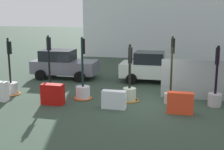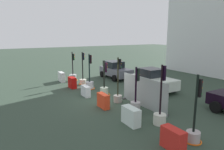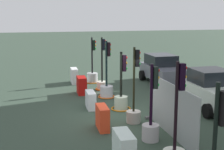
% 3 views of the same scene
% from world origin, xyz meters
% --- Properties ---
extents(ground_plane, '(120.00, 120.00, 0.00)m').
position_xyz_m(ground_plane, '(0.00, 0.00, 0.00)').
color(ground_plane, '#304133').
extents(traffic_light_0, '(0.88, 0.88, 2.78)m').
position_xyz_m(traffic_light_0, '(-6.76, 0.21, 0.46)').
color(traffic_light_0, '#AFB1B2').
rests_on(traffic_light_0, ground_plane).
extents(traffic_light_1, '(0.77, 0.77, 2.92)m').
position_xyz_m(traffic_light_1, '(-4.78, 0.39, 0.49)').
color(traffic_light_1, silver).
rests_on(traffic_light_1, ground_plane).
extents(traffic_light_2, '(0.86, 0.86, 2.88)m').
position_xyz_m(traffic_light_2, '(-3.07, 0.24, 0.46)').
color(traffic_light_2, silver).
rests_on(traffic_light_2, ground_plane).
extents(traffic_light_3, '(0.88, 0.88, 2.58)m').
position_xyz_m(traffic_light_3, '(-0.90, 0.41, 0.51)').
color(traffic_light_3, beige).
rests_on(traffic_light_3, ground_plane).
extents(traffic_light_4, '(0.56, 0.56, 2.98)m').
position_xyz_m(traffic_light_4, '(0.95, 0.40, 0.59)').
color(traffic_light_4, '#BBB3A8').
rests_on(traffic_light_4, ground_plane).
extents(traffic_light_5, '(0.58, 0.58, 2.62)m').
position_xyz_m(traffic_light_5, '(2.84, 0.40, 0.59)').
color(traffic_light_5, '#B6AEB1').
rests_on(traffic_light_5, ground_plane).
extents(traffic_light_6, '(0.63, 0.63, 3.01)m').
position_xyz_m(traffic_light_6, '(4.91, 0.31, 0.58)').
color(traffic_light_6, silver).
rests_on(traffic_light_6, ground_plane).
extents(construction_barrier_0, '(1.15, 0.42, 0.90)m').
position_xyz_m(construction_barrier_0, '(-6.88, -0.89, 0.45)').
color(construction_barrier_0, silver).
rests_on(construction_barrier_0, ground_plane).
extents(construction_barrier_1, '(0.99, 0.48, 0.91)m').
position_xyz_m(construction_barrier_1, '(-4.11, -0.87, 0.45)').
color(construction_barrier_1, '#B0100C').
rests_on(construction_barrier_1, ground_plane).
extents(construction_barrier_2, '(1.02, 0.39, 0.77)m').
position_xyz_m(construction_barrier_2, '(-1.35, -0.89, 0.39)').
color(construction_barrier_2, silver).
rests_on(construction_barrier_2, ground_plane).
extents(construction_barrier_3, '(1.05, 0.39, 0.87)m').
position_xyz_m(construction_barrier_3, '(1.37, -0.95, 0.44)').
color(construction_barrier_3, '#EA3F1E').
rests_on(construction_barrier_3, ground_plane).
extents(construction_barrier_4, '(1.11, 0.50, 0.89)m').
position_xyz_m(construction_barrier_4, '(4.18, -0.94, 0.44)').
color(construction_barrier_4, silver).
rests_on(construction_barrier_4, ground_plane).
extents(car_grey_saloon, '(3.91, 2.11, 1.71)m').
position_xyz_m(car_grey_saloon, '(-5.61, 4.35, 0.85)').
color(car_grey_saloon, slate).
rests_on(car_grey_saloon, ground_plane).
extents(car_white_van, '(3.98, 2.18, 1.73)m').
position_xyz_m(car_white_van, '(-0.12, 4.47, 0.83)').
color(car_white_van, silver).
rests_on(car_white_van, ground_plane).
extents(site_fence_panel, '(4.05, 0.50, 1.85)m').
position_xyz_m(site_fence_panel, '(2.49, 1.25, 0.88)').
color(site_fence_panel, '#959D9C').
rests_on(site_fence_panel, ground_plane).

